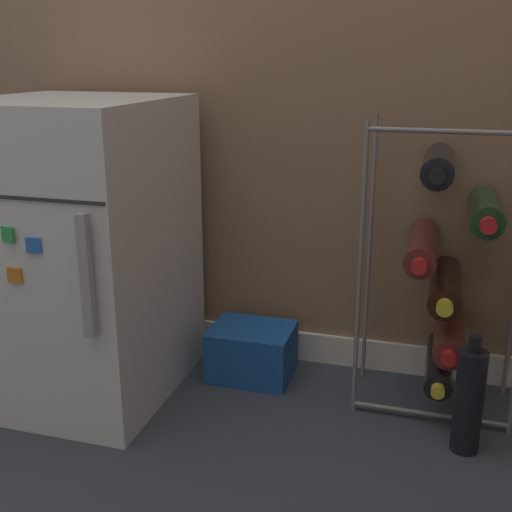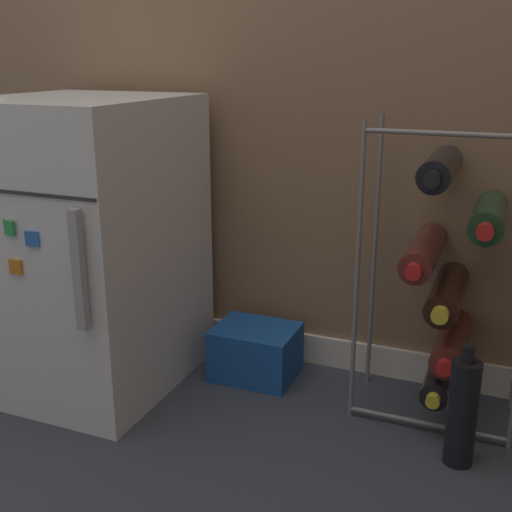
% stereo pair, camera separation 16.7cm
% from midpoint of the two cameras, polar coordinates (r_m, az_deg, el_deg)
% --- Properties ---
extents(ground_plane, '(14.00, 14.00, 0.00)m').
position_cam_midpoint_polar(ground_plane, '(1.54, -2.42, -18.51)').
color(ground_plane, '#333842').
extents(mini_fridge, '(0.49, 0.57, 0.80)m').
position_cam_midpoint_polar(mini_fridge, '(1.81, -12.13, 0.94)').
color(mini_fridge, silver).
rests_on(mini_fridge, ground_plane).
extents(wine_rack, '(0.40, 0.33, 0.76)m').
position_cam_midpoint_polar(wine_rack, '(1.67, 19.49, -1.67)').
color(wine_rack, slate).
rests_on(wine_rack, ground_plane).
extents(soda_box, '(0.23, 0.19, 0.15)m').
position_cam_midpoint_polar(soda_box, '(1.89, 2.53, -8.54)').
color(soda_box, '#194C9E').
rests_on(soda_box, ground_plane).
extents(loose_bottle_floor, '(0.07, 0.07, 0.30)m').
position_cam_midpoint_polar(loose_bottle_floor, '(1.58, 20.86, -12.87)').
color(loose_bottle_floor, black).
rests_on(loose_bottle_floor, ground_plane).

